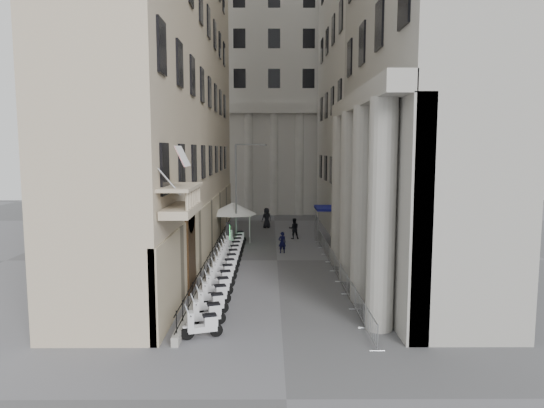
{
  "coord_description": "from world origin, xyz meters",
  "views": [
    {
      "loc": [
        -0.53,
        -14.44,
        7.83
      ],
      "look_at": [
        -0.38,
        14.97,
        4.5
      ],
      "focal_mm": 32.0,
      "sensor_mm": 36.0,
      "label": 1
    }
  ],
  "objects_px": {
    "info_kiosk": "(228,235)",
    "pedestrian_a": "(282,242)",
    "scooter_0": "(203,338)",
    "street_lamp": "(240,185)",
    "pedestrian_b": "(294,229)",
    "security_tent": "(234,209)"
  },
  "relations": [
    {
      "from": "info_kiosk",
      "to": "pedestrian_a",
      "type": "bearing_deg",
      "value": -34.44
    },
    {
      "from": "scooter_0",
      "to": "pedestrian_a",
      "type": "distance_m",
      "value": 17.07
    },
    {
      "from": "street_lamp",
      "to": "pedestrian_b",
      "type": "bearing_deg",
      "value": 42.86
    },
    {
      "from": "info_kiosk",
      "to": "pedestrian_b",
      "type": "distance_m",
      "value": 6.5
    },
    {
      "from": "pedestrian_b",
      "to": "info_kiosk",
      "type": "bearing_deg",
      "value": 27.89
    },
    {
      "from": "scooter_0",
      "to": "security_tent",
      "type": "distance_m",
      "value": 21.95
    },
    {
      "from": "scooter_0",
      "to": "street_lamp",
      "type": "distance_m",
      "value": 20.9
    },
    {
      "from": "pedestrian_b",
      "to": "street_lamp",
      "type": "bearing_deg",
      "value": 20.72
    },
    {
      "from": "info_kiosk",
      "to": "pedestrian_a",
      "type": "xyz_separation_m",
      "value": [
        4.31,
        -2.35,
        -0.18
      ]
    },
    {
      "from": "pedestrian_a",
      "to": "security_tent",
      "type": "bearing_deg",
      "value": -66.07
    },
    {
      "from": "street_lamp",
      "to": "pedestrian_a",
      "type": "xyz_separation_m",
      "value": [
        3.42,
        -3.67,
        -4.12
      ]
    },
    {
      "from": "street_lamp",
      "to": "info_kiosk",
      "type": "xyz_separation_m",
      "value": [
        -0.9,
        -1.32,
        -3.94
      ]
    },
    {
      "from": "scooter_0",
      "to": "info_kiosk",
      "type": "relative_size",
      "value": 0.76
    },
    {
      "from": "scooter_0",
      "to": "street_lamp",
      "type": "bearing_deg",
      "value": -17.64
    },
    {
      "from": "street_lamp",
      "to": "pedestrian_b",
      "type": "height_order",
      "value": "street_lamp"
    },
    {
      "from": "security_tent",
      "to": "info_kiosk",
      "type": "xyz_separation_m",
      "value": [
        -0.29,
        -2.79,
        -1.77
      ]
    },
    {
      "from": "scooter_0",
      "to": "pedestrian_b",
      "type": "relative_size",
      "value": 0.82
    },
    {
      "from": "security_tent",
      "to": "street_lamp",
      "type": "distance_m",
      "value": 2.69
    },
    {
      "from": "street_lamp",
      "to": "info_kiosk",
      "type": "height_order",
      "value": "street_lamp"
    },
    {
      "from": "street_lamp",
      "to": "pedestrian_b",
      "type": "relative_size",
      "value": 4.51
    },
    {
      "from": "street_lamp",
      "to": "pedestrian_a",
      "type": "relative_size",
      "value": 5.07
    },
    {
      "from": "security_tent",
      "to": "pedestrian_b",
      "type": "bearing_deg",
      "value": 7.51
    }
  ]
}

